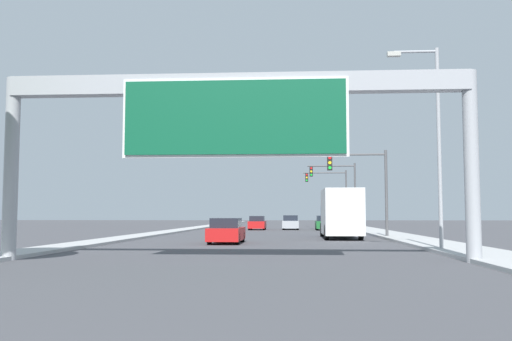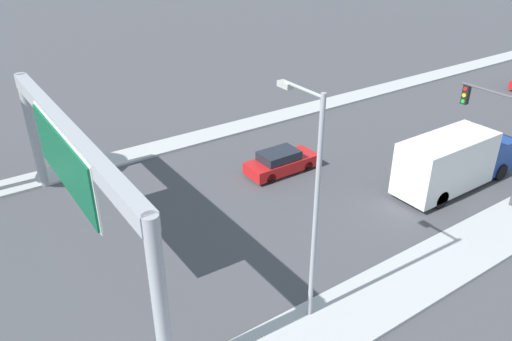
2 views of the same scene
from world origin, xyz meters
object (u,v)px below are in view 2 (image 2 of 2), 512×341
object	(u,v)px
sign_gantry	(69,156)
truck_box_primary	(454,161)
car_mid_center	(281,162)
street_lamp_right	(312,197)
traffic_light_near_intersection	(504,128)

from	to	relation	value
sign_gantry	truck_box_primary	world-z (taller)	sign_gantry
car_mid_center	street_lamp_right	xyz separation A→B (m)	(10.09, -6.43, 4.67)
traffic_light_near_intersection	street_lamp_right	world-z (taller)	street_lamp_right
truck_box_primary	traffic_light_near_intersection	world-z (taller)	traffic_light_near_intersection
sign_gantry	traffic_light_near_intersection	distance (m)	21.36
sign_gantry	truck_box_primary	xyz separation A→B (m)	(5.25, 19.25, -3.54)
truck_box_primary	traffic_light_near_intersection	size ratio (longest dim) A/B	1.36
traffic_light_near_intersection	car_mid_center	bearing A→B (deg)	-139.05
traffic_light_near_intersection	street_lamp_right	xyz separation A→B (m)	(1.22, -14.13, 1.23)
truck_box_primary	traffic_light_near_intersection	xyz separation A→B (m)	(1.88, 0.86, 2.45)
traffic_light_near_intersection	street_lamp_right	bearing A→B (deg)	-85.08
truck_box_primary	sign_gantry	bearing A→B (deg)	-105.26
traffic_light_near_intersection	street_lamp_right	distance (m)	14.24
sign_gantry	traffic_light_near_intersection	bearing A→B (deg)	70.48
car_mid_center	truck_box_primary	xyz separation A→B (m)	(7.00, 6.85, 0.99)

